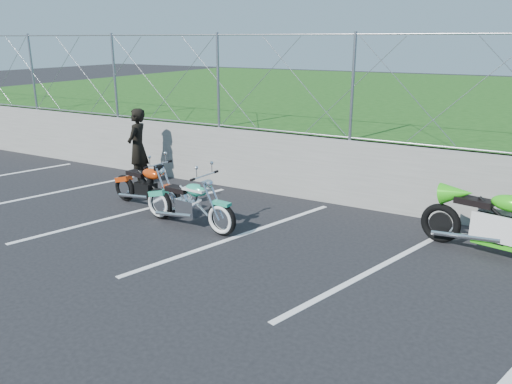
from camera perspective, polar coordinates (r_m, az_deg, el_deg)
The scene contains 9 objects.
ground at distance 7.64m, azimuth -5.81°, elevation -7.51°, with size 90.00×90.00×0.00m, color black.
retaining_wall at distance 10.32m, azimuth 5.20°, elevation 2.91°, with size 30.00×0.22×1.30m, color slate.
grass_field at distance 19.75m, azimuth 17.27°, elevation 9.03°, with size 30.00×20.00×1.30m, color #194512.
chain_link_fence at distance 10.05m, azimuth 5.45°, elevation 12.07°, with size 28.00×0.03×2.00m.
parking_lines at distance 7.90m, azimuth 5.62°, elevation -6.61°, with size 18.29×4.31×0.01m.
cruiser_turquoise at distance 8.74m, azimuth -7.54°, elevation -1.51°, with size 2.02×0.64×1.01m.
naked_orange at distance 9.91m, azimuth -12.30°, elevation 0.46°, with size 1.87×0.63×0.93m.
sportbike_green at distance 8.33m, azimuth 25.60°, elevation -3.43°, with size 2.17×0.77×1.14m.
person_standing at distance 11.50m, azimuth -13.37°, elevation 5.05°, with size 0.63×0.41×1.71m, color black.
Camera 1 is at (4.02, -5.67, 3.17)m, focal length 35.00 mm.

